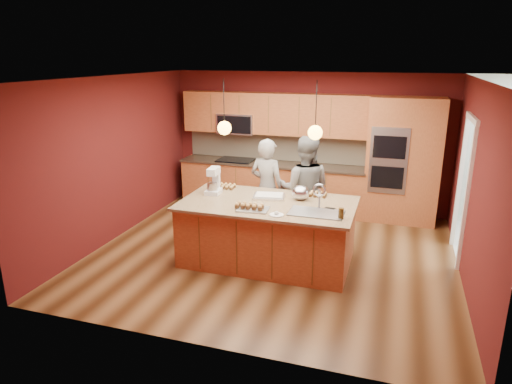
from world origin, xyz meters
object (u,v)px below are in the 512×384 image
(island, at_px, (269,231))
(stand_mixer, at_px, (214,182))
(person_right, at_px, (304,190))
(mixing_bowl, at_px, (301,193))
(person_left, at_px, (267,188))

(island, height_order, stand_mixer, stand_mixer)
(person_right, relative_size, stand_mixer, 4.36)
(mixing_bowl, bearing_deg, island, -146.17)
(stand_mixer, bearing_deg, person_right, 27.21)
(island, distance_m, stand_mixer, 1.15)
(person_right, bearing_deg, mixing_bowl, 91.58)
(person_left, bearing_deg, island, 121.10)
(island, height_order, person_right, person_right)
(island, xyz_separation_m, person_left, (-0.31, 0.97, 0.37))
(island, bearing_deg, stand_mixer, 169.01)
(island, bearing_deg, mixing_bowl, 33.83)
(island, height_order, person_left, person_left)
(mixing_bowl, bearing_deg, person_right, 96.76)
(island, relative_size, person_left, 1.50)
(mixing_bowl, bearing_deg, person_left, 136.35)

